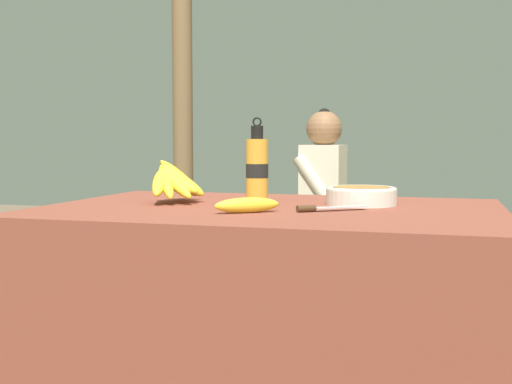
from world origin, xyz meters
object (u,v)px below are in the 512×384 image
at_px(serving_bowl, 361,195).
at_px(seated_vendor, 315,199).
at_px(support_post_near, 182,74).
at_px(loose_banana_front, 247,205).
at_px(wooden_bench, 376,255).
at_px(banana_bunch_ripe, 174,181).
at_px(water_bottle, 257,169).
at_px(banana_bunch_green, 488,235).
at_px(knife, 322,208).

distance_m(serving_bowl, seated_vendor, 1.33).
relative_size(seated_vendor, support_post_near, 0.41).
height_order(loose_banana_front, support_post_near, support_post_near).
relative_size(loose_banana_front, wooden_bench, 0.10).
xyz_separation_m(banana_bunch_ripe, seated_vendor, (0.21, 1.36, -0.17)).
bearing_deg(water_bottle, banana_bunch_green, 58.26).
bearing_deg(seated_vendor, loose_banana_front, 93.07).
bearing_deg(banana_bunch_green, wooden_bench, 179.94).
bearing_deg(knife, seated_vendor, 63.48).
xyz_separation_m(water_bottle, support_post_near, (-0.95, 1.65, 0.50)).
height_order(loose_banana_front, knife, loose_banana_front).
bearing_deg(support_post_near, seated_vendor, -22.94).
distance_m(serving_bowl, support_post_near, 2.16).
relative_size(wooden_bench, support_post_near, 0.70).
bearing_deg(banana_bunch_ripe, water_bottle, 19.34).
height_order(serving_bowl, banana_bunch_green, serving_bowl).
relative_size(banana_bunch_ripe, loose_banana_front, 1.71).
xyz_separation_m(knife, banana_bunch_green, (0.55, 1.52, -0.27)).
distance_m(banana_bunch_ripe, knife, 0.53).
xyz_separation_m(serving_bowl, seated_vendor, (-0.39, 1.26, -0.14)).
bearing_deg(wooden_bench, knife, -90.33).
distance_m(water_bottle, banana_bunch_green, 1.57).
relative_size(knife, support_post_near, 0.07).
xyz_separation_m(knife, wooden_bench, (0.01, 1.52, -0.39)).
bearing_deg(serving_bowl, wooden_bench, 93.31).
bearing_deg(banana_bunch_ripe, knife, -14.04).
bearing_deg(support_post_near, banana_bunch_ripe, -68.31).
xyz_separation_m(serving_bowl, water_bottle, (-0.34, -0.00, 0.08)).
distance_m(water_bottle, loose_banana_front, 0.33).
height_order(water_bottle, banana_bunch_green, water_bottle).
relative_size(knife, wooden_bench, 0.10).
bearing_deg(banana_bunch_ripe, banana_bunch_green, 52.66).
distance_m(loose_banana_front, banana_bunch_green, 1.80).
relative_size(serving_bowl, seated_vendor, 0.20).
relative_size(water_bottle, banana_bunch_green, 0.96).
bearing_deg(serving_bowl, support_post_near, 128.04).
bearing_deg(banana_bunch_ripe, serving_bowl, 8.99).
relative_size(loose_banana_front, seated_vendor, 0.16).
height_order(loose_banana_front, seated_vendor, seated_vendor).
distance_m(seated_vendor, banana_bunch_green, 0.87).
bearing_deg(wooden_bench, serving_bowl, -86.69).
distance_m(serving_bowl, banana_bunch_green, 1.41).
distance_m(banana_bunch_ripe, serving_bowl, 0.60).
bearing_deg(support_post_near, loose_banana_front, -62.77).
bearing_deg(wooden_bench, loose_banana_front, -97.18).
relative_size(serving_bowl, water_bottle, 0.80).
bearing_deg(serving_bowl, loose_banana_front, -131.42).
bearing_deg(serving_bowl, seated_vendor, 107.08).
distance_m(knife, seated_vendor, 1.52).
xyz_separation_m(loose_banana_front, knife, (0.19, 0.09, -0.01)).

